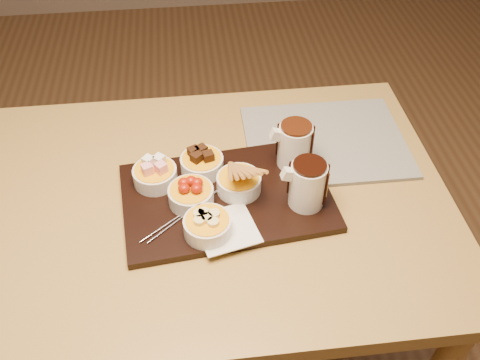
{
  "coord_description": "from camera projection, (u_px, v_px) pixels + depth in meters",
  "views": [
    {
      "loc": [
        0.02,
        -0.85,
        1.62
      ],
      "look_at": [
        0.12,
        -0.02,
        0.81
      ],
      "focal_mm": 40.0,
      "sensor_mm": 36.0,
      "label": 1
    }
  ],
  "objects": [
    {
      "name": "dining_table",
      "position": [
        189.0,
        227.0,
        1.28
      ],
      "size": [
        1.2,
        0.8,
        0.75
      ],
      "color": "#A4813D",
      "rests_on": "ground"
    },
    {
      "name": "newspaper",
      "position": [
        325.0,
        141.0,
        1.35
      ],
      "size": [
        0.4,
        0.32,
        0.01
      ],
      "primitive_type": "cube",
      "rotation": [
        0.0,
        0.0,
        -0.01
      ],
      "color": "beige",
      "rests_on": "dining_table"
    },
    {
      "name": "napkin",
      "position": [
        227.0,
        229.0,
        1.12
      ],
      "size": [
        0.15,
        0.15,
        0.0
      ],
      "primitive_type": "cube",
      "rotation": [
        0.0,
        0.0,
        0.24
      ],
      "color": "white",
      "rests_on": "serving_board"
    },
    {
      "name": "serving_board",
      "position": [
        227.0,
        197.0,
        1.2
      ],
      "size": [
        0.49,
        0.34,
        0.02
      ],
      "primitive_type": "cube",
      "rotation": [
        0.0,
        0.0,
        0.1
      ],
      "color": "black",
      "rests_on": "dining_table"
    },
    {
      "name": "bowl_cake",
      "position": [
        202.0,
        164.0,
        1.24
      ],
      "size": [
        0.1,
        0.1,
        0.04
      ],
      "primitive_type": "cylinder",
      "color": "silver",
      "rests_on": "serving_board"
    },
    {
      "name": "bowl_strawberries",
      "position": [
        191.0,
        196.0,
        1.16
      ],
      "size": [
        0.1,
        0.1,
        0.04
      ],
      "primitive_type": "cylinder",
      "color": "silver",
      "rests_on": "serving_board"
    },
    {
      "name": "pitcher_milk_chocolate",
      "position": [
        295.0,
        146.0,
        1.23
      ],
      "size": [
        0.08,
        0.08,
        0.11
      ],
      "primitive_type": "cylinder",
      "rotation": [
        0.0,
        0.0,
        0.1
      ],
      "color": "silver",
      "rests_on": "serving_board"
    },
    {
      "name": "bowl_bananas",
      "position": [
        207.0,
        226.0,
        1.1
      ],
      "size": [
        0.1,
        0.1,
        0.04
      ],
      "primitive_type": "cylinder",
      "color": "silver",
      "rests_on": "serving_board"
    },
    {
      "name": "fondue_skewers",
      "position": [
        189.0,
        209.0,
        1.16
      ],
      "size": [
        0.18,
        0.22,
        0.01
      ],
      "primitive_type": null,
      "rotation": [
        0.0,
        0.0,
        -0.91
      ],
      "color": "silver",
      "rests_on": "serving_board"
    },
    {
      "name": "bowl_marshmallows",
      "position": [
        155.0,
        176.0,
        1.21
      ],
      "size": [
        0.1,
        0.1,
        0.04
      ],
      "primitive_type": "cylinder",
      "color": "silver",
      "rests_on": "serving_board"
    },
    {
      "name": "pitcher_dark_chocolate",
      "position": [
        308.0,
        185.0,
        1.14
      ],
      "size": [
        0.08,
        0.08,
        0.11
      ],
      "primitive_type": "cylinder",
      "rotation": [
        0.0,
        0.0,
        0.1
      ],
      "color": "silver",
      "rests_on": "serving_board"
    },
    {
      "name": "bowl_biscotti",
      "position": [
        239.0,
        183.0,
        1.19
      ],
      "size": [
        0.1,
        0.1,
        0.04
      ],
      "primitive_type": "cylinder",
      "color": "silver",
      "rests_on": "serving_board"
    },
    {
      "name": "ground",
      "position": [
        202.0,
        359.0,
        1.73
      ],
      "size": [
        5.0,
        5.0,
        0.0
      ],
      "primitive_type": "plane",
      "color": "#55351D",
      "rests_on": "ground"
    }
  ]
}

